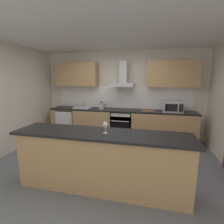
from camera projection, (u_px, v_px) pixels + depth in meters
name	position (u px, v px, depth m)	size (l,w,h in m)	color
ground	(104.00, 166.00, 3.44)	(5.81, 4.99, 0.02)	slate
ceiling	(103.00, 31.00, 2.95)	(5.81, 4.99, 0.02)	white
wall_back	(122.00, 95.00, 5.16)	(5.81, 0.12, 2.60)	silver
backsplash_tile	(122.00, 97.00, 5.10)	(4.09, 0.02, 0.66)	white
counter_back	(120.00, 124.00, 4.96)	(4.23, 0.60, 0.90)	tan
counter_island	(101.00, 161.00, 2.65)	(2.78, 0.64, 0.95)	tan
upper_cabinets	(121.00, 75.00, 4.83)	(4.18, 0.32, 0.70)	tan
oven	(122.00, 125.00, 4.91)	(0.60, 0.62, 0.80)	slate
refrigerator	(68.00, 122.00, 5.31)	(0.58, 0.60, 0.85)	white
microwave	(173.00, 107.00, 4.46)	(0.50, 0.38, 0.30)	#B7BABC
sink	(83.00, 107.00, 5.11)	(0.50, 0.40, 0.26)	silver
kettle	(102.00, 106.00, 4.92)	(0.29, 0.15, 0.24)	#B7BABC
range_hood	(123.00, 79.00, 4.79)	(0.62, 0.45, 0.72)	#B7BABC
wine_glass	(105.00, 125.00, 2.52)	(0.08, 0.08, 0.18)	silver
chopping_board	(148.00, 111.00, 4.64)	(0.34, 0.22, 0.02)	#9E7247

